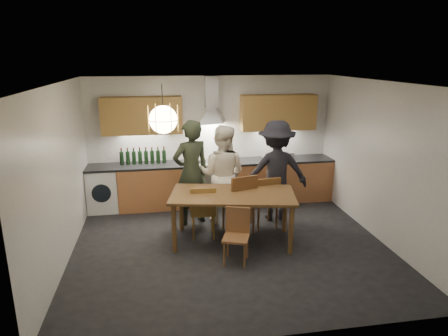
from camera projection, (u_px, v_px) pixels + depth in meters
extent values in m
plane|color=black|center=(230.00, 245.00, 6.51)|extent=(5.00, 5.00, 0.00)
cube|color=white|center=(211.00, 140.00, 8.29)|extent=(5.00, 0.02, 2.60)
cube|color=white|center=(271.00, 228.00, 4.02)|extent=(5.00, 0.02, 2.60)
cube|color=white|center=(60.00, 176.00, 5.76)|extent=(0.02, 4.50, 2.60)
cube|color=white|center=(380.00, 162.00, 6.55)|extent=(0.02, 4.50, 2.60)
cube|color=white|center=(231.00, 83.00, 5.80)|extent=(5.00, 4.50, 0.02)
cube|color=#D58751|center=(156.00, 187.00, 8.05)|extent=(1.45, 0.60, 0.86)
cube|color=#D58751|center=(282.00, 180.00, 8.48)|extent=(2.05, 0.60, 0.86)
cube|color=white|center=(103.00, 190.00, 7.89)|extent=(0.58, 0.58, 0.85)
cube|color=black|center=(139.00, 166.00, 7.88)|extent=(2.05, 0.62, 0.04)
cube|color=black|center=(283.00, 160.00, 8.36)|extent=(2.05, 0.62, 0.04)
cube|color=silver|center=(213.00, 185.00, 8.25)|extent=(0.90, 0.60, 0.80)
cube|color=black|center=(215.00, 190.00, 7.98)|extent=(0.78, 0.02, 0.42)
cube|color=slate|center=(213.00, 165.00, 8.13)|extent=(0.90, 0.60, 0.08)
cube|color=silver|center=(215.00, 165.00, 7.87)|extent=(0.90, 0.08, 0.04)
cube|color=#B78A46|center=(142.00, 116.00, 7.75)|extent=(1.55, 0.35, 0.72)
cube|color=#B78A46|center=(278.00, 112.00, 8.19)|extent=(1.55, 0.35, 0.72)
cube|color=silver|center=(211.00, 92.00, 7.90)|extent=(0.26, 0.22, 0.62)
cylinder|color=black|center=(162.00, 102.00, 5.62)|extent=(0.01, 0.01, 0.50)
sphere|color=#FFE0A5|center=(163.00, 120.00, 5.68)|extent=(0.40, 0.40, 0.40)
torus|color=gold|center=(163.00, 120.00, 5.68)|extent=(0.43, 0.43, 0.01)
cube|color=brown|center=(233.00, 195.00, 6.43)|extent=(2.14, 1.36, 0.04)
cylinder|color=brown|center=(174.00, 229.00, 6.18)|extent=(0.08, 0.08, 0.79)
cylinder|color=brown|center=(181.00, 209.00, 6.97)|extent=(0.08, 0.08, 0.79)
cylinder|color=brown|center=(291.00, 230.00, 6.13)|extent=(0.08, 0.08, 0.79)
cylinder|color=brown|center=(285.00, 210.00, 6.91)|extent=(0.08, 0.08, 0.79)
cube|color=brown|center=(203.00, 211.00, 6.74)|extent=(0.44, 0.44, 0.04)
cube|color=brown|center=(203.00, 202.00, 6.49)|extent=(0.42, 0.07, 0.45)
cylinder|color=brown|center=(212.00, 220.00, 6.98)|extent=(0.04, 0.04, 0.42)
cylinder|color=brown|center=(214.00, 228.00, 6.66)|extent=(0.04, 0.04, 0.42)
cylinder|color=brown|center=(193.00, 221.00, 6.95)|extent=(0.04, 0.04, 0.42)
cylinder|color=brown|center=(194.00, 229.00, 6.62)|extent=(0.04, 0.04, 0.42)
cube|color=brown|center=(238.00, 204.00, 6.89)|extent=(0.59, 0.59, 0.05)
cube|color=brown|center=(245.00, 192.00, 6.62)|extent=(0.47, 0.18, 0.53)
cylinder|color=brown|center=(243.00, 213.00, 7.21)|extent=(0.04, 0.04, 0.49)
cylinder|color=brown|center=(253.00, 220.00, 6.87)|extent=(0.04, 0.04, 0.49)
cylinder|color=brown|center=(223.00, 216.00, 7.05)|extent=(0.04, 0.04, 0.49)
cylinder|color=brown|center=(233.00, 224.00, 6.71)|extent=(0.04, 0.04, 0.49)
cube|color=brown|center=(264.00, 202.00, 7.14)|extent=(0.49, 0.49, 0.04)
cube|color=brown|center=(269.00, 191.00, 6.89)|extent=(0.43, 0.10, 0.47)
cylinder|color=brown|center=(269.00, 210.00, 7.42)|extent=(0.04, 0.04, 0.44)
cylinder|color=brown|center=(277.00, 217.00, 7.10)|extent=(0.04, 0.04, 0.44)
cylinder|color=brown|center=(251.00, 212.00, 7.32)|extent=(0.04, 0.04, 0.44)
cylinder|color=brown|center=(258.00, 219.00, 7.00)|extent=(0.04, 0.04, 0.44)
cube|color=brown|center=(236.00, 238.00, 5.87)|extent=(0.47, 0.47, 0.04)
cube|color=brown|center=(238.00, 220.00, 5.97)|extent=(0.36, 0.16, 0.40)
cylinder|color=brown|center=(224.00, 254.00, 5.81)|extent=(0.03, 0.03, 0.38)
cylinder|color=brown|center=(228.00, 245.00, 6.09)|extent=(0.03, 0.03, 0.38)
cylinder|color=brown|center=(244.00, 256.00, 5.76)|extent=(0.03, 0.03, 0.38)
cylinder|color=brown|center=(247.00, 247.00, 6.04)|extent=(0.03, 0.03, 0.38)
imported|color=black|center=(191.00, 173.00, 7.15)|extent=(0.81, 0.67, 1.91)
imported|color=silver|center=(222.00, 175.00, 7.22)|extent=(1.08, 0.98, 1.81)
imported|color=black|center=(276.00, 171.00, 7.36)|extent=(1.25, 0.76, 1.87)
imported|color=#ACABAF|center=(270.00, 158.00, 8.25)|extent=(0.41, 0.41, 0.08)
cylinder|color=#ABACAF|center=(290.00, 156.00, 8.32)|extent=(0.24, 0.24, 0.14)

